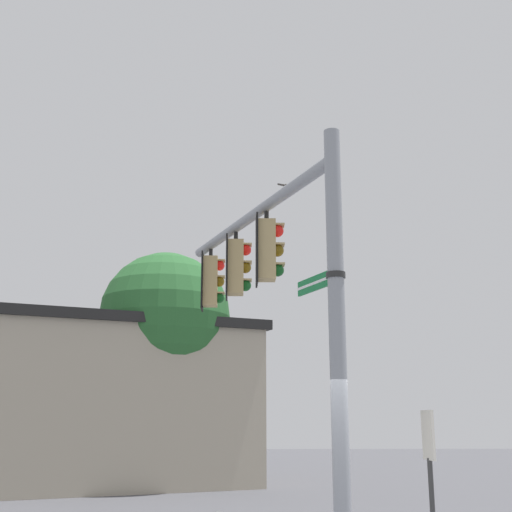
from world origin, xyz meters
TOP-DOWN VIEW (x-y plane):
  - signal_pole at (0.00, 0.00)m, footprint 0.23×0.23m
  - mast_arm at (-2.79, -1.11)m, footprint 5.65×2.40m
  - traffic_light_nearest_pole at (-2.16, -0.84)m, footprint 0.54×0.49m
  - traffic_light_mid_inner at (-3.51, -1.38)m, footprint 0.54×0.49m
  - traffic_light_mid_outer at (-4.86, -1.91)m, footprint 0.54×0.49m
  - street_name_sign at (-0.32, -0.13)m, footprint 1.19×0.57m
  - bird_flying at (-6.06, -0.22)m, footprint 0.27×0.42m
  - storefront_building at (-13.41, -5.53)m, footprint 10.22×10.52m
  - tree_by_storefront at (-12.10, -3.65)m, footprint 4.11×4.11m
  - historical_marker at (-1.78, 1.65)m, footprint 0.60×0.08m

SIDE VIEW (x-z plane):
  - historical_marker at x=-1.78m, z-range 0.34..2.47m
  - storefront_building at x=-13.41m, z-range 0.01..5.02m
  - signal_pole at x=0.00m, z-range 0.00..6.08m
  - street_name_sign at x=-0.32m, z-range 3.81..4.03m
  - traffic_light_nearest_pole at x=-2.16m, z-range 4.17..5.48m
  - traffic_light_mid_inner at x=-3.51m, z-range 4.17..5.48m
  - traffic_light_mid_outer at x=-4.86m, z-range 4.17..5.48m
  - tree_by_storefront at x=-12.10m, z-range 1.53..8.74m
  - mast_arm at x=-2.79m, z-range 5.53..5.73m
  - bird_flying at x=-6.06m, z-range 7.35..7.46m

